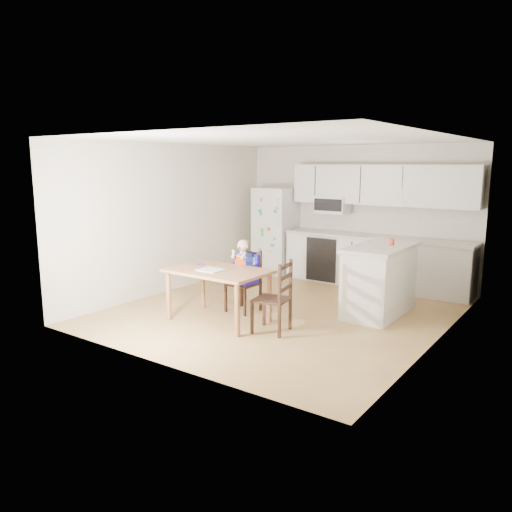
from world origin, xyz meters
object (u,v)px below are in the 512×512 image
object	(u,v)px
dining_table	(218,277)
chair_side	(278,293)
refrigerator	(276,231)
kitchen_island	(380,280)
red_cup	(392,242)
chair_booster	(245,268)

from	to	relation	value
dining_table	chair_side	distance (m)	0.95
refrigerator	chair_side	size ratio (longest dim) A/B	1.79
kitchen_island	dining_table	bearing A→B (deg)	-136.36
chair_side	refrigerator	bearing A→B (deg)	-156.84
kitchen_island	red_cup	world-z (taller)	red_cup
red_cup	chair_side	distance (m)	1.96
red_cup	chair_booster	world-z (taller)	red_cup
dining_table	kitchen_island	bearing A→B (deg)	43.64
refrigerator	kitchen_island	bearing A→B (deg)	-28.22
red_cup	chair_side	world-z (taller)	red_cup
refrigerator	red_cup	distance (m)	3.18
refrigerator	chair_booster	bearing A→B (deg)	-66.51
kitchen_island	dining_table	size ratio (longest dim) A/B	1.00
refrigerator	chair_side	world-z (taller)	refrigerator
kitchen_island	chair_booster	xyz separation A→B (m)	(-1.69, -1.00, 0.14)
refrigerator	kitchen_island	size ratio (longest dim) A/B	1.24
chair_booster	chair_side	bearing A→B (deg)	-27.25
kitchen_island	chair_side	bearing A→B (deg)	-115.84
kitchen_island	refrigerator	bearing A→B (deg)	151.78
red_cup	chair_booster	bearing A→B (deg)	-147.74
red_cup	dining_table	world-z (taller)	red_cup
refrigerator	kitchen_island	xyz separation A→B (m)	(2.77, -1.49, -0.34)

